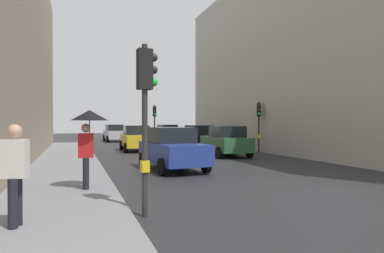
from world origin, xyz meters
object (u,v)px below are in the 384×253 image
at_px(traffic_light_far_median, 155,118).
at_px(car_blue_van, 172,149).
at_px(pedestrian_with_black_backpack, 12,169).
at_px(car_dark_suv, 198,137).
at_px(car_silver_hatchback, 115,133).
at_px(pedestrian_with_umbrella, 88,127).
at_px(car_white_compact, 167,133).
at_px(traffic_light_mid_street, 259,118).
at_px(traffic_light_near_left, 146,98).
at_px(car_yellow_taxi, 136,138).
at_px(car_green_estate, 226,141).

relative_size(traffic_light_far_median, car_blue_van, 0.79).
bearing_deg(pedestrian_with_black_backpack, car_dark_suv, 61.68).
relative_size(car_silver_hatchback, pedestrian_with_black_backpack, 2.42).
distance_m(car_dark_suv, pedestrian_with_black_backpack, 21.35).
bearing_deg(car_dark_suv, pedestrian_with_umbrella, -119.32).
distance_m(car_silver_hatchback, car_white_compact, 5.80).
bearing_deg(traffic_light_mid_street, traffic_light_near_left, -127.73).
relative_size(traffic_light_far_median, car_yellow_taxi, 0.80).
xyz_separation_m(car_yellow_taxi, pedestrian_with_black_backpack, (-5.10, -17.47, 0.29)).
relative_size(traffic_light_far_median, car_silver_hatchback, 0.80).
relative_size(traffic_light_mid_street, car_silver_hatchback, 0.77).
height_order(car_silver_hatchback, pedestrian_with_umbrella, pedestrian_with_umbrella).
distance_m(traffic_light_far_median, car_dark_suv, 4.11).
xyz_separation_m(traffic_light_mid_street, pedestrian_with_umbrella, (-11.07, -10.26, -0.45)).
bearing_deg(car_yellow_taxi, pedestrian_with_black_backpack, -106.29).
bearing_deg(car_silver_hatchback, car_blue_van, -90.28).
distance_m(traffic_light_far_median, car_white_compact, 6.42).
bearing_deg(car_white_compact, car_yellow_taxi, -116.02).
distance_m(traffic_light_near_left, pedestrian_with_umbrella, 2.95).
height_order(pedestrian_with_umbrella, pedestrian_with_black_backpack, pedestrian_with_umbrella).
bearing_deg(car_blue_van, traffic_light_near_left, -109.77).
xyz_separation_m(car_blue_van, pedestrian_with_umbrella, (-3.51, -4.15, 0.96)).
xyz_separation_m(traffic_light_near_left, car_dark_suv, (7.70, 18.27, -1.60)).
xyz_separation_m(car_white_compact, car_yellow_taxi, (-4.68, -9.58, 0.00)).
relative_size(traffic_light_mid_street, car_yellow_taxi, 0.78).
xyz_separation_m(traffic_light_far_median, car_yellow_taxi, (-2.15, -3.86, -1.48)).
distance_m(car_silver_hatchback, pedestrian_with_black_backpack, 30.73).
bearing_deg(car_dark_suv, pedestrian_with_black_backpack, -118.32).
relative_size(car_blue_van, pedestrian_with_umbrella, 2.02).
xyz_separation_m(car_green_estate, pedestrian_with_black_backpack, (-9.46, -12.06, 0.29)).
bearing_deg(traffic_light_near_left, traffic_light_mid_street, 52.27).
distance_m(traffic_light_mid_street, car_yellow_taxi, 8.48).
relative_size(car_white_compact, pedestrian_with_black_backpack, 2.40).
relative_size(traffic_light_far_median, car_dark_suv, 0.79).
bearing_deg(traffic_light_near_left, car_dark_suv, 67.14).
xyz_separation_m(pedestrian_with_umbrella, pedestrian_with_black_backpack, (-1.38, -3.21, -0.68)).
bearing_deg(car_green_estate, traffic_light_far_median, 103.37).
height_order(car_blue_van, pedestrian_with_umbrella, pedestrian_with_umbrella).
distance_m(traffic_light_mid_street, traffic_light_near_left, 16.38).
relative_size(car_blue_van, car_green_estate, 1.01).
distance_m(car_dark_suv, car_yellow_taxi, 5.19).
height_order(car_green_estate, car_white_compact, same).
bearing_deg(car_green_estate, car_white_compact, 88.77).
relative_size(car_silver_hatchback, pedestrian_with_umbrella, 2.00).
height_order(traffic_light_far_median, traffic_light_near_left, traffic_light_near_left).
xyz_separation_m(car_silver_hatchback, car_green_estate, (4.46, -18.26, 0.00)).
bearing_deg(pedestrian_with_black_backpack, car_blue_van, 56.44).
bearing_deg(pedestrian_with_umbrella, traffic_light_near_left, -68.70).
xyz_separation_m(car_yellow_taxi, pedestrian_with_umbrella, (-3.73, -14.26, 0.96)).
distance_m(car_yellow_taxi, pedestrian_with_black_backpack, 18.20).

